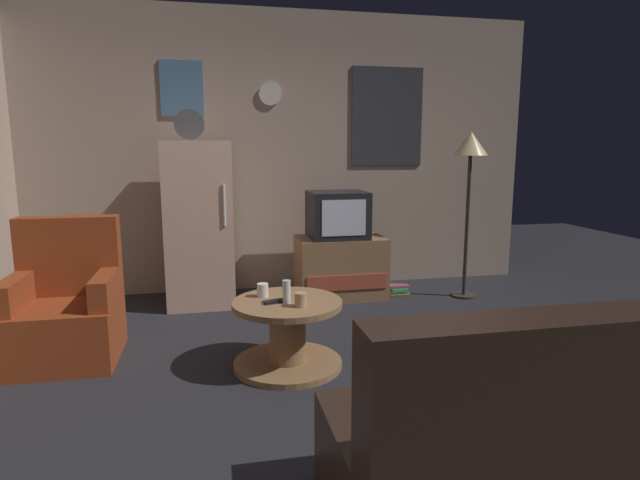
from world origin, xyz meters
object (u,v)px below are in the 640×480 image
(mug_ceramic_tan, at_px, (301,300))
(couch, at_px, (558,446))
(coffee_table, at_px, (288,334))
(remote_control, at_px, (276,301))
(wine_glass, at_px, (287,292))
(armchair, at_px, (66,310))
(fridge, at_px, (199,224))
(mug_ceramic_white, at_px, (263,290))
(crt_tv, at_px, (337,215))
(standing_lamp, at_px, (470,157))
(tv_stand, at_px, (340,267))
(book_stack, at_px, (398,290))

(mug_ceramic_tan, bearing_deg, couch, -64.25)
(coffee_table, bearing_deg, mug_ceramic_tan, -65.66)
(coffee_table, height_order, remote_control, remote_control)
(wine_glass, height_order, armchair, armchair)
(fridge, relative_size, mug_ceramic_white, 19.67)
(fridge, relative_size, crt_tv, 3.28)
(standing_lamp, xyz_separation_m, mug_ceramic_tan, (-1.88, -1.46, -0.86))
(crt_tv, height_order, mug_ceramic_tan, crt_tv)
(mug_ceramic_tan, xyz_separation_m, armchair, (-1.53, 0.61, -0.16))
(fridge, distance_m, couch, 3.57)
(tv_stand, bearing_deg, standing_lamp, -11.27)
(remote_control, bearing_deg, tv_stand, 46.37)
(mug_ceramic_white, relative_size, book_stack, 0.42)
(remote_control, distance_m, armchair, 1.48)
(book_stack, bearing_deg, crt_tv, 174.57)
(tv_stand, distance_m, mug_ceramic_white, 1.69)
(couch, xyz_separation_m, book_stack, (0.53, 3.15, -0.26))
(standing_lamp, bearing_deg, wine_glass, -145.04)
(fridge, xyz_separation_m, couch, (1.37, -3.27, -0.44))
(coffee_table, xyz_separation_m, armchair, (-1.46, 0.47, 0.11))
(standing_lamp, bearing_deg, armchair, -166.06)
(crt_tv, distance_m, mug_ceramic_white, 1.69)
(coffee_table, bearing_deg, tv_stand, 64.31)
(coffee_table, height_order, armchair, armchair)
(coffee_table, distance_m, couch, 1.84)
(standing_lamp, bearing_deg, book_stack, 163.85)
(armchair, bearing_deg, crt_tv, 26.40)
(crt_tv, bearing_deg, armchair, -153.60)
(mug_ceramic_tan, height_order, book_stack, mug_ceramic_tan)
(couch, bearing_deg, wine_glass, 116.58)
(fridge, bearing_deg, couch, -67.21)
(coffee_table, distance_m, wine_glass, 0.31)
(crt_tv, relative_size, book_stack, 2.52)
(armchair, bearing_deg, standing_lamp, 13.94)
(standing_lamp, distance_m, mug_ceramic_tan, 2.53)
(tv_stand, xyz_separation_m, crt_tv, (-0.03, -0.00, 0.52))
(tv_stand, relative_size, book_stack, 3.92)
(mug_ceramic_white, bearing_deg, coffee_table, -41.51)
(wine_glass, distance_m, armchair, 1.56)
(fridge, height_order, mug_ceramic_white, fridge)
(fridge, distance_m, standing_lamp, 2.60)
(crt_tv, distance_m, armchair, 2.48)
(remote_control, relative_size, armchair, 0.16)
(tv_stand, xyz_separation_m, couch, (0.05, -3.21, 0.02))
(crt_tv, height_order, wine_glass, crt_tv)
(crt_tv, relative_size, wine_glass, 3.60)
(crt_tv, relative_size, mug_ceramic_white, 6.00)
(crt_tv, bearing_deg, coffee_table, -114.70)
(fridge, distance_m, mug_ceramic_tan, 1.88)
(fridge, xyz_separation_m, tv_stand, (1.32, -0.06, -0.46))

